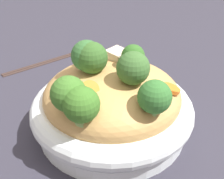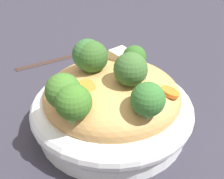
% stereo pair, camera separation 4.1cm
% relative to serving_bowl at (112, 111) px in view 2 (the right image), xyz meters
% --- Properties ---
extents(ground_plane, '(3.00, 3.00, 0.00)m').
position_rel_serving_bowl_xyz_m(ground_plane, '(0.00, 0.00, -0.03)').
color(ground_plane, '#2E2C37').
extents(serving_bowl, '(0.27, 0.27, 0.06)m').
position_rel_serving_bowl_xyz_m(serving_bowl, '(0.00, 0.00, 0.00)').
color(serving_bowl, white).
rests_on(serving_bowl, ground_plane).
extents(noodle_heap, '(0.22, 0.22, 0.09)m').
position_rel_serving_bowl_xyz_m(noodle_heap, '(0.00, -0.00, 0.03)').
color(noodle_heap, tan).
rests_on(noodle_heap, serving_bowl).
extents(broccoli_florets, '(0.19, 0.19, 0.08)m').
position_rel_serving_bowl_xyz_m(broccoli_florets, '(-0.04, -0.02, 0.09)').
color(broccoli_florets, '#9CB770').
rests_on(broccoli_florets, serving_bowl).
extents(carrot_coins, '(0.14, 0.14, 0.03)m').
position_rel_serving_bowl_xyz_m(carrot_coins, '(-0.01, -0.03, 0.07)').
color(carrot_coins, orange).
rests_on(carrot_coins, serving_bowl).
extents(zucchini_slices, '(0.11, 0.10, 0.02)m').
position_rel_serving_bowl_xyz_m(zucchini_slices, '(-0.04, 0.03, 0.07)').
color(zucchini_slices, beige).
rests_on(zucchini_slices, serving_bowl).
extents(chicken_chunks, '(0.06, 0.10, 0.03)m').
position_rel_serving_bowl_xyz_m(chicken_chunks, '(0.03, 0.00, 0.08)').
color(chicken_chunks, beige).
rests_on(chicken_chunks, serving_bowl).
extents(chopsticks_pair, '(0.21, 0.03, 0.01)m').
position_rel_serving_bowl_xyz_m(chopsticks_pair, '(0.05, 0.30, -0.03)').
color(chopsticks_pair, black).
rests_on(chopsticks_pair, ground_plane).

